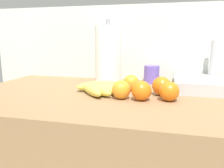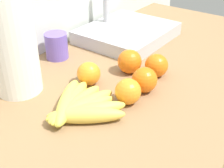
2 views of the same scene
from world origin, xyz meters
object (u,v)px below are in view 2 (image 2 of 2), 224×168
orange_right (89,74)px  mug (56,46)px  orange_front (145,80)px  sink_basin (127,32)px  orange_back_right (156,65)px  orange_center (128,91)px  paper_towel_roll (12,44)px  orange_back_left (130,61)px  banana_bunch (78,107)px

orange_right → mug: (0.07, 0.20, 0.01)m
orange_front → sink_basin: 0.38m
orange_back_right → orange_front: (-0.10, -0.02, 0.00)m
orange_back_right → orange_center: 0.17m
paper_towel_roll → orange_right: bearing=-44.5°
orange_back_right → paper_towel_roll: bearing=137.9°
orange_back_left → mug: bearing=103.4°
orange_back_left → paper_towel_roll: 0.35m
orange_back_left → sink_basin: 0.27m
orange_center → sink_basin: size_ratio=0.20×
paper_towel_roll → mug: (0.21, 0.06, -0.10)m
banana_bunch → orange_center: (0.11, -0.07, 0.01)m
paper_towel_roll → mug: 0.24m
orange_right → mug: mug is taller
orange_back_right → orange_front: bearing=-170.3°
banana_bunch → mug: bearing=54.5°
orange_back_right → mug: 0.35m
orange_center → paper_towel_roll: paper_towel_roll is taller
orange_back_right → mug: bearing=105.2°
sink_basin → banana_bunch: bearing=-159.6°
orange_center → mug: mug is taller
orange_back_left → sink_basin: bearing=35.9°
banana_bunch → sink_basin: sink_basin is taller
orange_right → orange_back_left: bearing=-22.8°
orange_right → mug: size_ratio=0.79×
orange_front → paper_towel_roll: size_ratio=0.23×
paper_towel_roll → sink_basin: paper_towel_roll is taller
orange_right → orange_center: (-0.01, -0.14, 0.00)m
orange_center → sink_basin: (0.36, 0.25, -0.01)m
orange_front → orange_center: orange_front is taller
orange_right → orange_back_right: size_ratio=0.97×
orange_back_left → sink_basin: (0.22, 0.16, -0.01)m
banana_bunch → orange_front: orange_front is taller
orange_front → sink_basin: size_ratio=0.21×
paper_towel_roll → mug: size_ratio=3.55×
mug → paper_towel_roll: bearing=-163.2°
orange_back_left → paper_towel_roll: paper_towel_roll is taller
sink_basin → mug: sink_basin is taller
orange_center → sink_basin: 0.44m
orange_back_left → orange_back_right: (0.03, -0.08, -0.00)m
paper_towel_roll → banana_bunch: bearing=-86.3°
orange_front → mug: bearing=89.0°
banana_bunch → orange_back_right: bearing=-11.8°
orange_back_left → orange_front: (-0.07, -0.09, -0.00)m
banana_bunch → orange_right: 0.15m
orange_front → mug: mug is taller
orange_back_right → orange_center: (-0.17, -0.01, -0.00)m
orange_back_left → orange_back_right: 0.08m
sink_basin → orange_right: bearing=-163.4°
orange_center → mug: size_ratio=0.80×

